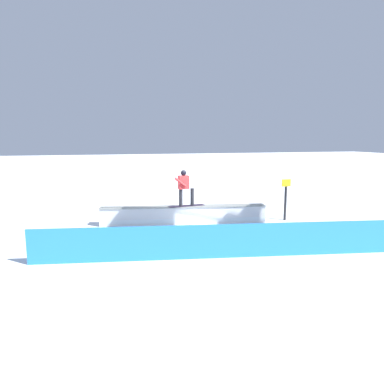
{
  "coord_description": "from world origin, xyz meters",
  "views": [
    {
      "loc": [
        3.27,
        12.85,
        3.39
      ],
      "look_at": [
        -0.05,
        1.01,
        1.43
      ],
      "focal_mm": 31.8,
      "sensor_mm": 36.0,
      "label": 1
    }
  ],
  "objects": [
    {
      "name": "safety_fence",
      "position": [
        0.0,
        4.11,
        0.49
      ],
      "size": [
        10.38,
        1.86,
        0.98
      ],
      "primitive_type": "cube",
      "rotation": [
        0.0,
        0.0,
        -0.17
      ],
      "color": "#2983DE",
      "rests_on": "ground_plane"
    },
    {
      "name": "snowboarder",
      "position": [
        -0.02,
        0.03,
        1.5
      ],
      "size": [
        1.47,
        0.47,
        1.44
      ],
      "color": "#23192D",
      "rests_on": "grind_box"
    },
    {
      "name": "grind_box",
      "position": [
        0.0,
        0.0,
        0.32
      ],
      "size": [
        6.56,
        1.61,
        0.71
      ],
      "color": "silver",
      "rests_on": "ground_plane"
    },
    {
      "name": "trail_marker",
      "position": [
        -4.21,
        0.56,
        0.92
      ],
      "size": [
        0.4,
        0.1,
        1.72
      ],
      "color": "#262628",
      "rests_on": "ground_plane"
    },
    {
      "name": "ground_plane",
      "position": [
        0.0,
        0.0,
        0.0
      ],
      "size": [
        120.0,
        120.0,
        0.0
      ],
      "primitive_type": "plane",
      "color": "white"
    }
  ]
}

